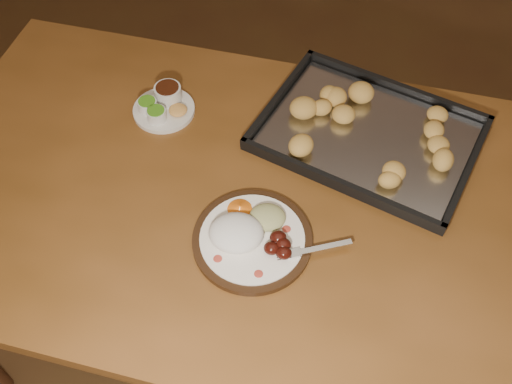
{
  "coord_description": "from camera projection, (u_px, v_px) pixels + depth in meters",
  "views": [
    {
      "loc": [
        -0.2,
        -0.68,
        1.78
      ],
      "look_at": [
        -0.25,
        0.06,
        0.77
      ],
      "focal_mm": 40.0,
      "sensor_mm": 36.0,
      "label": 1
    }
  ],
  "objects": [
    {
      "name": "dinner_plate",
      "position": [
        250.0,
        235.0,
        1.19
      ],
      "size": [
        0.33,
        0.25,
        0.06
      ],
      "rotation": [
        0.0,
        0.0,
        -0.17
      ],
      "color": "black",
      "rests_on": "dining_table"
    },
    {
      "name": "dining_table",
      "position": [
        242.0,
        217.0,
        1.36
      ],
      "size": [
        1.64,
        1.15,
        0.75
      ],
      "rotation": [
        0.0,
        0.0,
        -0.18
      ],
      "color": "brown",
      "rests_on": "ground"
    },
    {
      "name": "ground",
      "position": [
        332.0,
        351.0,
        1.83
      ],
      "size": [
        4.0,
        4.0,
        0.0
      ],
      "primitive_type": "plane",
      "color": "brown",
      "rests_on": "ground"
    },
    {
      "name": "baking_tray",
      "position": [
        369.0,
        132.0,
        1.36
      ],
      "size": [
        0.61,
        0.54,
        0.05
      ],
      "rotation": [
        0.0,
        0.0,
        -0.44
      ],
      "color": "black",
      "rests_on": "dining_table"
    },
    {
      "name": "condiment_saucer",
      "position": [
        163.0,
        105.0,
        1.41
      ],
      "size": [
        0.15,
        0.15,
        0.05
      ],
      "rotation": [
        0.0,
        0.0,
        -0.51
      ],
      "color": "silver",
      "rests_on": "dining_table"
    }
  ]
}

